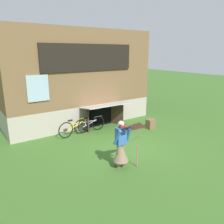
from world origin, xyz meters
TOP-DOWN VIEW (x-y plane):
  - ground_plane at (0.00, 0.00)m, footprint 60.00×60.00m
  - log_house at (-0.00, 5.36)m, footprint 7.57×5.85m
  - person at (-1.14, -1.02)m, footprint 0.61×0.52m
  - kite at (-0.87, -1.57)m, footprint 1.01×1.06m
  - bicycle_silver at (-0.34, 2.49)m, footprint 1.60×0.09m
  - bicycle_yellow at (-1.10, 2.45)m, footprint 1.70×0.25m
  - wooden_crate at (2.35, 1.16)m, footprint 0.39×0.33m

SIDE VIEW (x-z plane):
  - ground_plane at x=0.00m, z-range 0.00..0.00m
  - wooden_crate at x=2.35m, z-range 0.00..0.47m
  - bicycle_silver at x=-0.34m, z-range -0.01..0.72m
  - bicycle_yellow at x=-1.10m, z-range -0.01..0.77m
  - person at x=-1.14m, z-range -0.13..1.47m
  - kite at x=-0.87m, z-range 0.49..2.00m
  - log_house at x=0.00m, z-range 0.00..4.76m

